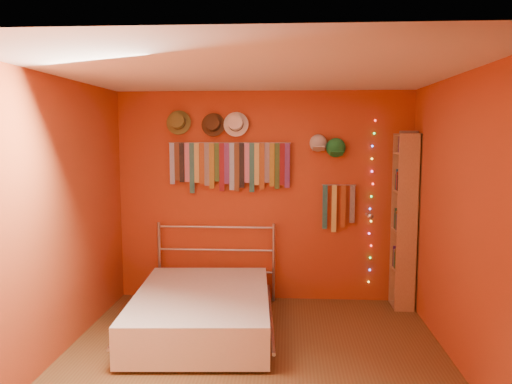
% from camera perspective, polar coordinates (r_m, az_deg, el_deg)
% --- Properties ---
extents(ground, '(3.50, 3.50, 0.00)m').
position_cam_1_polar(ground, '(4.62, -0.31, -18.85)').
color(ground, brown).
rests_on(ground, ground).
extents(back_wall, '(3.50, 0.02, 2.50)m').
position_cam_1_polar(back_wall, '(5.97, 0.87, -0.53)').
color(back_wall, maroon).
rests_on(back_wall, ground).
extents(right_wall, '(0.02, 3.50, 2.50)m').
position_cam_1_polar(right_wall, '(4.47, 22.70, -3.38)').
color(right_wall, maroon).
rests_on(right_wall, ground).
extents(left_wall, '(0.02, 3.50, 2.50)m').
position_cam_1_polar(left_wall, '(4.70, -22.15, -2.91)').
color(left_wall, maroon).
rests_on(left_wall, ground).
extents(ceiling, '(3.50, 3.50, 0.02)m').
position_cam_1_polar(ceiling, '(4.21, -0.33, 13.61)').
color(ceiling, white).
rests_on(ceiling, back_wall).
extents(tie_rack, '(1.45, 0.03, 0.60)m').
position_cam_1_polar(tie_rack, '(5.90, -3.00, 3.23)').
color(tie_rack, '#A6A5AA').
rests_on(tie_rack, back_wall).
extents(small_tie_rack, '(0.40, 0.03, 0.57)m').
position_cam_1_polar(small_tie_rack, '(5.94, 9.36, -1.48)').
color(small_tie_rack, '#A6A5AA').
rests_on(small_tie_rack, back_wall).
extents(fedora_olive, '(0.29, 0.16, 0.29)m').
position_cam_1_polar(fedora_olive, '(5.97, -8.91, 7.93)').
color(fedora_olive, olive).
rests_on(fedora_olive, back_wall).
extents(fedora_brown, '(0.28, 0.15, 0.27)m').
position_cam_1_polar(fedora_brown, '(5.89, -4.95, 7.75)').
color(fedora_brown, '#402A17').
rests_on(fedora_brown, back_wall).
extents(fedora_white, '(0.29, 0.16, 0.29)m').
position_cam_1_polar(fedora_white, '(5.86, -2.34, 7.83)').
color(fedora_white, white).
rests_on(fedora_white, back_wall).
extents(cap_white, '(0.19, 0.24, 0.19)m').
position_cam_1_polar(cap_white, '(5.87, 7.12, 5.55)').
color(cap_white, beige).
rests_on(cap_white, back_wall).
extents(cap_green, '(0.20, 0.25, 0.20)m').
position_cam_1_polar(cap_green, '(5.89, 9.12, 5.00)').
color(cap_green, '#1C7F35').
rests_on(cap_green, back_wall).
extents(fairy_lights, '(0.06, 0.02, 1.94)m').
position_cam_1_polar(fairy_lights, '(6.01, 13.05, -1.20)').
color(fairy_lights, '#FF3333').
rests_on(fairy_lights, back_wall).
extents(reading_lamp, '(0.07, 0.32, 0.09)m').
position_cam_1_polar(reading_lamp, '(5.82, 12.87, -2.64)').
color(reading_lamp, '#A6A5AA').
rests_on(reading_lamp, back_wall).
extents(bookshelf, '(0.25, 0.34, 2.00)m').
position_cam_1_polar(bookshelf, '(5.94, 16.98, -3.12)').
color(bookshelf, '#946043').
rests_on(bookshelf, ground).
extents(bed, '(1.54, 1.99, 0.94)m').
position_cam_1_polar(bed, '(5.21, -6.16, -13.27)').
color(bed, '#A6A5AA').
rests_on(bed, ground).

